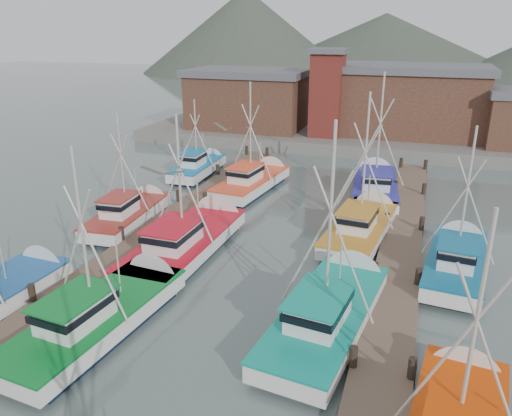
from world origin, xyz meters
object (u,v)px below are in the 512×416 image
(boat_8, at_px, (190,239))
(boat_12, at_px, (255,181))
(lookout_tower, at_px, (327,92))
(boat_4, at_px, (106,313))

(boat_8, distance_m, boat_12, 11.65)
(lookout_tower, bearing_deg, boat_12, -98.31)
(lookout_tower, relative_size, boat_8, 0.81)
(boat_4, relative_size, boat_12, 1.03)
(lookout_tower, distance_m, boat_8, 27.78)
(boat_4, bearing_deg, boat_8, 95.02)
(lookout_tower, xyz_separation_m, boat_8, (-2.09, -27.27, -4.87))
(lookout_tower, xyz_separation_m, boat_4, (-2.11, -35.17, -4.87))
(boat_4, distance_m, boat_12, 19.55)
(lookout_tower, bearing_deg, boat_4, -93.43)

